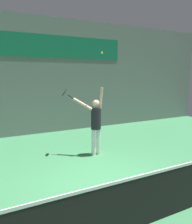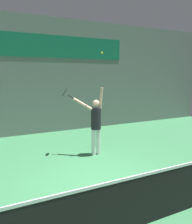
{
  "view_description": "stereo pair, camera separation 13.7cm",
  "coord_description": "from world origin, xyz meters",
  "px_view_note": "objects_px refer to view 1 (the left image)",
  "views": [
    {
      "loc": [
        -2.28,
        -3.86,
        2.55
      ],
      "look_at": [
        0.78,
        2.19,
        1.4
      ],
      "focal_mm": 35.0,
      "sensor_mm": 36.0,
      "label": 1
    },
    {
      "loc": [
        -2.16,
        -3.92,
        2.55
      ],
      "look_at": [
        0.78,
        2.19,
        1.4
      ],
      "focal_mm": 35.0,
      "sensor_mm": 36.0,
      "label": 2
    }
  ],
  "objects_px": {
    "tennis_racket": "(65,93)",
    "water_bottle": "(94,127)",
    "tennis_player": "(96,121)",
    "tennis_ball": "(102,53)"
  },
  "relations": [
    {
      "from": "tennis_player",
      "to": "water_bottle",
      "type": "bearing_deg",
      "value": 64.95
    },
    {
      "from": "tennis_racket",
      "to": "tennis_ball",
      "type": "bearing_deg",
      "value": -30.28
    },
    {
      "from": "tennis_player",
      "to": "tennis_ball",
      "type": "xyz_separation_m",
      "value": [
        0.16,
        -0.1,
        2.11
      ]
    },
    {
      "from": "tennis_ball",
      "to": "tennis_player",
      "type": "bearing_deg",
      "value": 149.32
    },
    {
      "from": "tennis_racket",
      "to": "water_bottle",
      "type": "bearing_deg",
      "value": 48.41
    },
    {
      "from": "tennis_racket",
      "to": "water_bottle",
      "type": "height_order",
      "value": "tennis_racket"
    },
    {
      "from": "tennis_ball",
      "to": "water_bottle",
      "type": "bearing_deg",
      "value": 68.23
    },
    {
      "from": "tennis_player",
      "to": "tennis_racket",
      "type": "height_order",
      "value": "tennis_player"
    },
    {
      "from": "tennis_ball",
      "to": "water_bottle",
      "type": "xyz_separation_m",
      "value": [
        1.23,
        3.09,
        -3.11
      ]
    },
    {
      "from": "tennis_racket",
      "to": "water_bottle",
      "type": "xyz_separation_m",
      "value": [
        2.23,
        2.51,
        -1.89
      ]
    }
  ]
}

